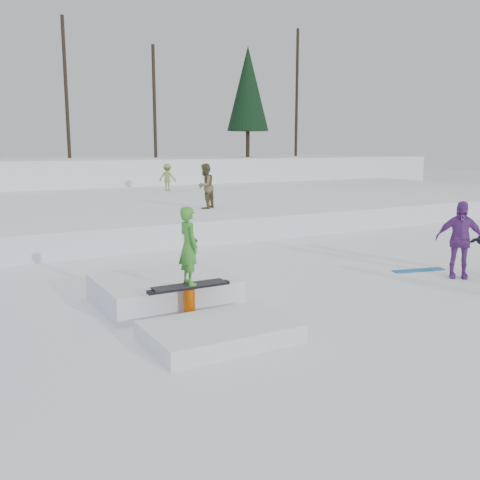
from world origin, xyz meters
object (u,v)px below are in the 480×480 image
walker_olive (205,186)px  spectator_purple (459,240)px  walker_ygreen (167,177)px  jib_rail_feature (177,297)px

walker_olive → spectator_purple: size_ratio=0.92×
spectator_purple → walker_ygreen: bearing=133.1°
walker_ygreen → spectator_purple: size_ratio=0.79×
walker_olive → jib_rail_feature: 10.83m
walker_ygreen → jib_rail_feature: bearing=109.5°
walker_olive → walker_ygreen: bearing=-137.0°
walker_olive → spectator_purple: bearing=66.1°
jib_rail_feature → spectator_purple: bearing=-6.5°
walker_ygreen → jib_rail_feature: 19.46m
walker_ygreen → spectator_purple: walker_ygreen is taller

